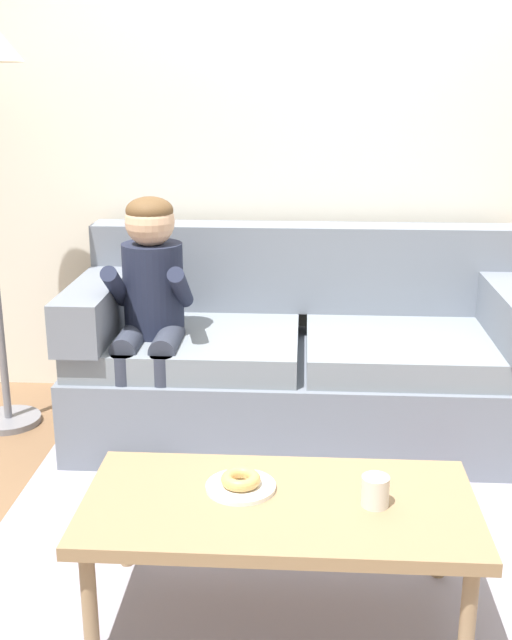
% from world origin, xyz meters
% --- Properties ---
extents(ground, '(10.00, 10.00, 0.00)m').
position_xyz_m(ground, '(0.00, 0.00, 0.00)').
color(ground, brown).
extents(wall_back, '(8.00, 0.10, 2.80)m').
position_xyz_m(wall_back, '(0.00, 1.40, 1.40)').
color(wall_back, silver).
rests_on(wall_back, ground).
extents(area_rug, '(2.24, 1.97, 0.01)m').
position_xyz_m(area_rug, '(0.00, -0.25, 0.01)').
color(area_rug, '#9993A3').
rests_on(area_rug, ground).
extents(couch, '(2.02, 0.90, 0.91)m').
position_xyz_m(couch, '(-0.03, 0.84, 0.34)').
color(couch, slate).
rests_on(couch, ground).
extents(coffee_table, '(1.15, 0.57, 0.39)m').
position_xyz_m(coffee_table, '(-0.09, -0.51, 0.35)').
color(coffee_table, '#937551').
rests_on(coffee_table, ground).
extents(person_child, '(0.34, 0.58, 1.10)m').
position_xyz_m(person_child, '(-0.67, 0.64, 0.67)').
color(person_child, '#1E2338').
rests_on(person_child, ground).
extents(plate, '(0.21, 0.21, 0.01)m').
position_xyz_m(plate, '(-0.20, -0.45, 0.40)').
color(plate, white).
rests_on(plate, coffee_table).
extents(donut, '(0.16, 0.16, 0.04)m').
position_xyz_m(donut, '(-0.20, -0.45, 0.43)').
color(donut, tan).
rests_on(donut, plate).
extents(mug, '(0.08, 0.08, 0.09)m').
position_xyz_m(mug, '(0.19, -0.52, 0.44)').
color(mug, silver).
rests_on(mug, coffee_table).
extents(toy_controller, '(0.23, 0.09, 0.05)m').
position_xyz_m(toy_controller, '(0.52, 0.08, 0.03)').
color(toy_controller, red).
rests_on(toy_controller, ground).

